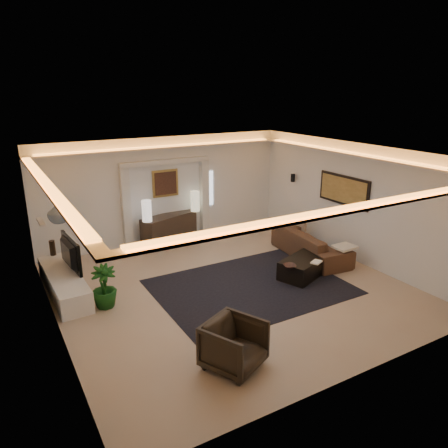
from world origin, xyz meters
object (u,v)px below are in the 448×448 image
coffee_table (304,268)px  armchair (234,345)px  sofa (311,244)px  console (169,229)px

coffee_table → armchair: size_ratio=1.48×
sofa → coffee_table: 1.24m
coffee_table → sofa: bearing=21.7°
console → armchair: 5.80m
console → coffee_table: size_ratio=1.31×
sofa → armchair: bearing=131.0°
coffee_table → console: bearing=96.2°
console → sofa: bearing=-63.7°
coffee_table → armchair: bearing=-167.0°
sofa → coffee_table: bearing=137.5°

